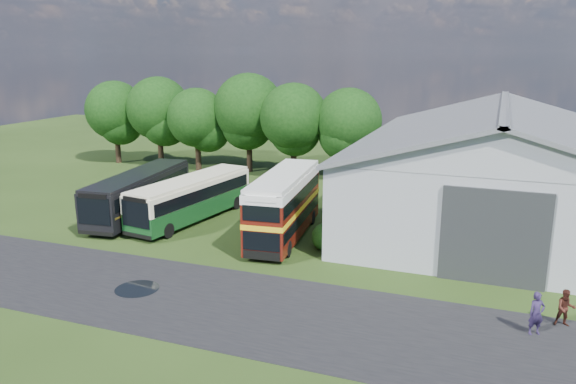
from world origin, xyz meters
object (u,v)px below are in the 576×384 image
at_px(visitor_a, 536,314).
at_px(visitor_b, 566,308).
at_px(bus_green_single, 191,198).
at_px(bus_maroon_double, 284,206).
at_px(storage_shed, 499,162).
at_px(bus_dark_single, 139,193).

xyz_separation_m(visitor_a, visitor_b, (1.22, 1.23, -0.11)).
bearing_deg(bus_green_single, bus_maroon_double, -1.35).
relative_size(storage_shed, bus_dark_single, 2.14).
relative_size(bus_green_single, visitor_a, 5.96).
relative_size(storage_shed, bus_green_single, 2.21).
distance_m(storage_shed, bus_maroon_double, 15.46).
distance_m(storage_shed, visitor_b, 16.34).
xyz_separation_m(bus_green_single, visitor_b, (23.09, -8.08, -0.78)).
bearing_deg(bus_green_single, visitor_a, -14.80).
bearing_deg(bus_maroon_double, visitor_a, -35.28).
bearing_deg(bus_maroon_double, bus_green_single, 164.28).
xyz_separation_m(bus_dark_single, visitor_b, (27.18, -7.75, -0.84)).
relative_size(storage_shed, bus_maroon_double, 2.49).
height_order(bus_green_single, visitor_b, bus_green_single).
bearing_deg(visitor_b, storage_shed, 92.39).
relative_size(bus_green_single, bus_maroon_double, 1.12).
relative_size(bus_maroon_double, visitor_a, 5.31).
bearing_deg(visitor_b, bus_green_single, 151.77).
distance_m(visitor_a, visitor_b, 1.74).
height_order(storage_shed, visitor_a, storage_shed).
bearing_deg(visitor_b, bus_dark_single, 155.15).
height_order(storage_shed, visitor_b, storage_shed).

